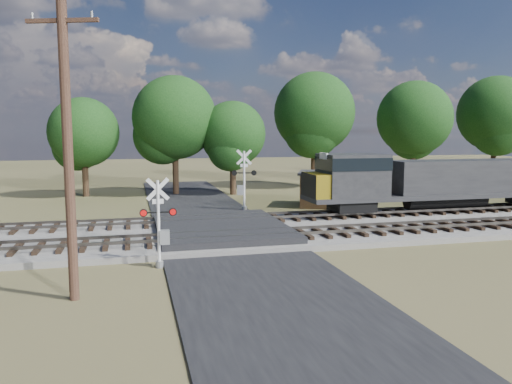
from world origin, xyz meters
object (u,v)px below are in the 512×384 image
object	(u,v)px
crossing_signal_near	(161,230)
equipment_shed	(325,189)
crossing_signal_far	(243,185)
utility_pole	(68,146)

from	to	relation	value
crossing_signal_near	equipment_shed	world-z (taller)	crossing_signal_near
crossing_signal_near	crossing_signal_far	bearing A→B (deg)	64.65
crossing_signal_near	crossing_signal_far	distance (m)	15.53
crossing_signal_near	equipment_shed	xyz separation A→B (m)	(13.25, 14.73, -0.25)
crossing_signal_far	equipment_shed	xyz separation A→B (m)	(6.60, 0.70, -0.51)
crossing_signal_near	utility_pole	xyz separation A→B (m)	(-3.13, -3.40, 3.67)
crossing_signal_far	crossing_signal_near	bearing A→B (deg)	74.93
crossing_signal_near	crossing_signal_far	world-z (taller)	crossing_signal_far
crossing_signal_near	equipment_shed	size ratio (longest dim) A/B	0.75
utility_pole	equipment_shed	xyz separation A→B (m)	(16.39, 18.13, -3.92)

